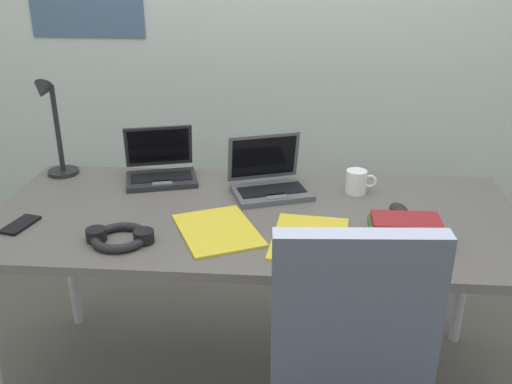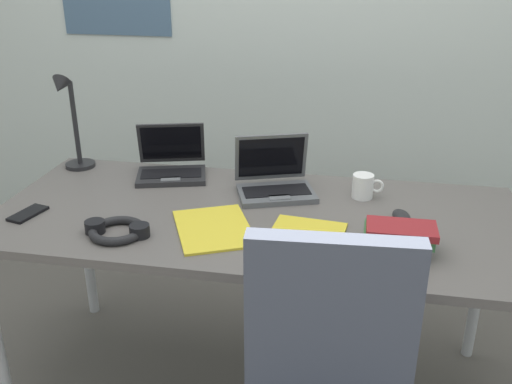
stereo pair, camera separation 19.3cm
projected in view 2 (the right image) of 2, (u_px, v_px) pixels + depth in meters
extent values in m
plane|color=#56514C|center=(256.00, 383.00, 2.25)|extent=(12.00, 12.00, 0.00)
cube|color=#B2BCB7|center=(299.00, 10.00, 2.73)|extent=(6.00, 0.12, 2.60)
cube|color=#595451|center=(256.00, 217.00, 1.97)|extent=(1.80, 0.80, 0.03)
cylinder|color=#B2B5BA|center=(86.00, 244.00, 2.56)|extent=(0.04, 0.04, 0.71)
cylinder|color=#B2B5BA|center=(479.00, 282.00, 2.28)|extent=(0.04, 0.04, 0.71)
cylinder|color=black|center=(80.00, 165.00, 2.37)|extent=(0.12, 0.12, 0.02)
cylinder|color=black|center=(75.00, 123.00, 2.30)|extent=(0.02, 0.02, 0.34)
cylinder|color=black|center=(65.00, 84.00, 2.20)|extent=(0.01, 0.08, 0.01)
cone|color=black|center=(60.00, 86.00, 2.16)|extent=(0.07, 0.09, 0.09)
cube|color=#515459|center=(276.00, 194.00, 2.09)|extent=(0.32, 0.27, 0.02)
cube|color=black|center=(276.00, 191.00, 2.09)|extent=(0.26, 0.18, 0.00)
cube|color=#595B60|center=(280.00, 197.00, 2.03)|extent=(0.09, 0.06, 0.00)
cube|color=#515459|center=(271.00, 157.00, 2.15)|extent=(0.27, 0.13, 0.19)
cube|color=black|center=(271.00, 157.00, 2.15)|extent=(0.24, 0.11, 0.16)
cube|color=#232326|center=(171.00, 176.00, 2.25)|extent=(0.31, 0.25, 0.02)
cube|color=black|center=(171.00, 173.00, 2.25)|extent=(0.25, 0.16, 0.00)
cube|color=#595B60|center=(171.00, 179.00, 2.19)|extent=(0.08, 0.06, 0.00)
cube|color=#232326|center=(171.00, 143.00, 2.32)|extent=(0.27, 0.13, 0.18)
cube|color=black|center=(171.00, 143.00, 2.32)|extent=(0.24, 0.11, 0.15)
ellipsoid|color=black|center=(401.00, 216.00, 1.90)|extent=(0.08, 0.11, 0.03)
cube|color=black|center=(28.00, 214.00, 1.95)|extent=(0.09, 0.15, 0.01)
torus|color=black|center=(117.00, 230.00, 1.81)|extent=(0.18, 0.18, 0.03)
cylinder|color=black|center=(95.00, 227.00, 1.82)|extent=(0.06, 0.06, 0.04)
cylinder|color=black|center=(140.00, 231.00, 1.80)|extent=(0.06, 0.06, 0.04)
cube|color=#4C4C51|center=(395.00, 245.00, 1.72)|extent=(0.19, 0.14, 0.03)
cube|color=#336638|center=(398.00, 235.00, 1.71)|extent=(0.21, 0.13, 0.03)
cube|color=maroon|center=(402.00, 229.00, 1.69)|extent=(0.21, 0.12, 0.02)
cube|color=gold|center=(303.00, 241.00, 1.77)|extent=(0.26, 0.33, 0.01)
cube|color=gold|center=(214.00, 228.00, 1.85)|extent=(0.34, 0.38, 0.01)
cylinder|color=white|center=(363.00, 186.00, 2.07)|extent=(0.08, 0.08, 0.09)
torus|color=white|center=(377.00, 186.00, 2.06)|extent=(0.05, 0.01, 0.05)
cube|color=#474C5B|center=(331.00, 325.00, 1.40)|extent=(0.42, 0.09, 0.48)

